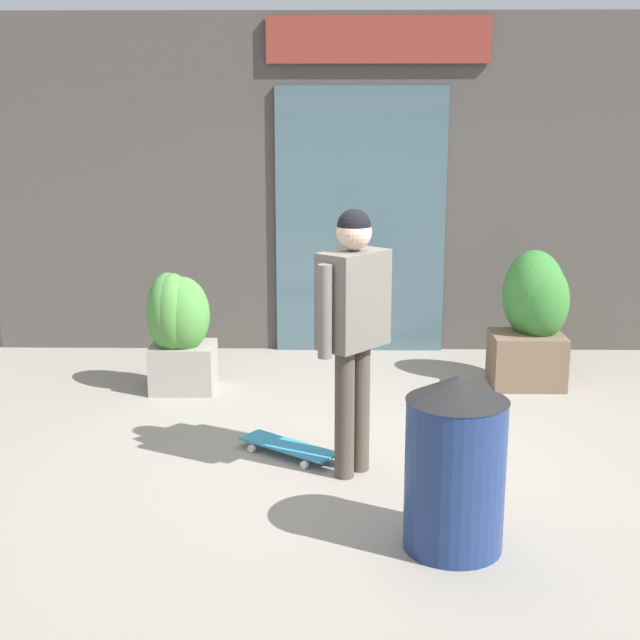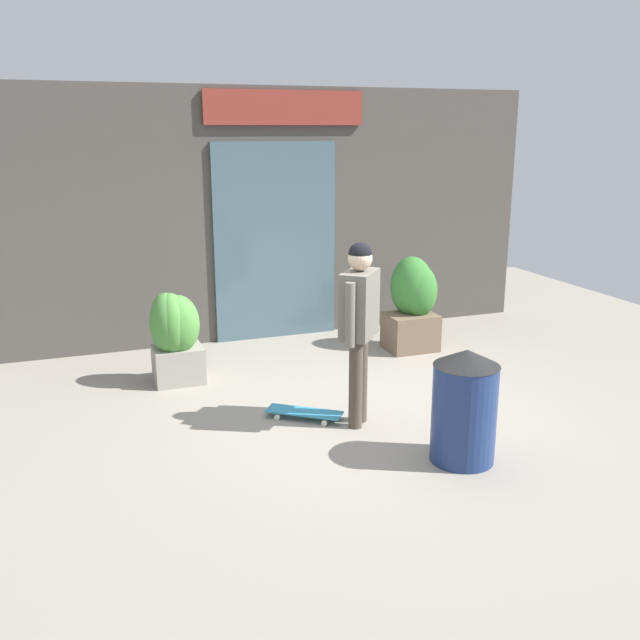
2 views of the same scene
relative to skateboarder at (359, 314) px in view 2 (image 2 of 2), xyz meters
The scene contains 7 objects.
ground_plane 1.12m from the skateboarder, 53.17° to the left, with size 12.00×12.00×0.00m, color gray.
building_facade 3.31m from the skateboarder, 87.41° to the left, with size 7.33×0.31×3.28m.
skateboarder is the anchor object (origin of this frame).
skateboard 1.16m from the skateboarder, 145.33° to the left, with size 0.73×0.62×0.08m.
planter_box_left 2.62m from the skateboarder, 50.97° to the left, with size 0.66×0.66×1.19m.
planter_box_right 2.33m from the skateboarder, 129.94° to the left, with size 0.56×0.51×1.04m.
trash_bin 1.29m from the skateboarder, 62.04° to the right, with size 0.56×0.56×0.99m.
Camera 2 is at (-2.67, -5.98, 2.76)m, focal length 39.57 mm.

